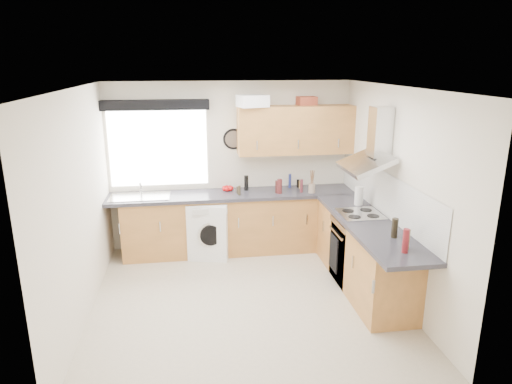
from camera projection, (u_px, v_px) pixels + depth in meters
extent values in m
plane|color=beige|center=(246.00, 300.00, 5.50)|extent=(3.60, 3.60, 0.00)
cube|color=white|center=(244.00, 88.00, 4.81)|extent=(3.60, 3.60, 0.02)
cube|color=silver|center=(231.00, 166.00, 6.87)|extent=(3.60, 0.02, 2.50)
cube|color=silver|center=(274.00, 270.00, 3.44)|extent=(3.60, 0.02, 2.50)
cube|color=silver|center=(79.00, 208.00, 4.91)|extent=(0.02, 3.60, 2.50)
cube|color=silver|center=(395.00, 194.00, 5.41)|extent=(0.02, 3.60, 2.50)
cube|color=white|center=(158.00, 148.00, 6.63)|extent=(1.40, 0.02, 1.10)
cube|color=black|center=(155.00, 105.00, 6.37)|extent=(1.50, 0.18, 0.14)
cube|color=white|center=(384.00, 193.00, 5.71)|extent=(0.01, 3.00, 0.54)
cube|color=#9F6933|center=(226.00, 224.00, 6.80)|extent=(3.00, 0.58, 0.86)
cube|color=#9F6933|center=(330.00, 219.00, 7.02)|extent=(0.60, 0.60, 0.86)
cube|color=#9F6933|center=(363.00, 254.00, 5.73)|extent=(0.58, 2.10, 0.86)
cube|color=#28272F|center=(233.00, 195.00, 6.68)|extent=(3.60, 0.62, 0.05)
cube|color=#28272F|center=(369.00, 224.00, 5.46)|extent=(0.62, 2.42, 0.05)
cube|color=black|center=(358.00, 250.00, 5.88)|extent=(0.56, 0.58, 0.85)
cube|color=silver|center=(360.00, 214.00, 5.74)|extent=(0.52, 0.52, 0.01)
cube|color=#9F6933|center=(296.00, 130.00, 6.68)|extent=(1.70, 0.35, 0.70)
cube|color=white|center=(210.00, 228.00, 6.67)|extent=(0.67, 0.66, 0.83)
cylinder|color=black|center=(234.00, 139.00, 6.74)|extent=(0.31, 0.04, 0.31)
cube|color=white|center=(253.00, 101.00, 6.37)|extent=(0.46, 0.39, 0.17)
cube|color=#A6442C|center=(306.00, 101.00, 6.68)|extent=(0.29, 0.25, 0.12)
cylinder|color=gray|center=(312.00, 188.00, 6.67)|extent=(0.12, 0.12, 0.14)
cylinder|color=white|center=(359.00, 196.00, 6.10)|extent=(0.14, 0.14, 0.25)
cylinder|color=black|center=(238.00, 190.00, 6.64)|extent=(0.05, 0.05, 0.10)
cylinder|color=black|center=(246.00, 183.00, 6.79)|extent=(0.06, 0.06, 0.22)
cylinder|color=#3A1614|center=(277.00, 187.00, 6.66)|extent=(0.06, 0.06, 0.18)
cylinder|color=olive|center=(300.00, 184.00, 6.91)|extent=(0.04, 0.04, 0.12)
cylinder|color=#5B202A|center=(301.00, 186.00, 6.69)|extent=(0.04, 0.04, 0.19)
cylinder|color=navy|center=(290.00, 181.00, 6.94)|extent=(0.04, 0.04, 0.21)
cylinder|color=black|center=(298.00, 183.00, 6.97)|extent=(0.05, 0.05, 0.12)
cylinder|color=#531D1F|center=(280.00, 186.00, 6.63)|extent=(0.07, 0.07, 0.21)
cylinder|color=#362E1E|center=(239.00, 190.00, 6.56)|extent=(0.04, 0.04, 0.14)
cylinder|color=brown|center=(406.00, 239.00, 4.66)|extent=(0.07, 0.07, 0.21)
cylinder|color=maroon|center=(406.00, 241.00, 4.57)|extent=(0.06, 0.06, 0.25)
cylinder|color=black|center=(395.00, 228.00, 4.97)|extent=(0.07, 0.07, 0.22)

